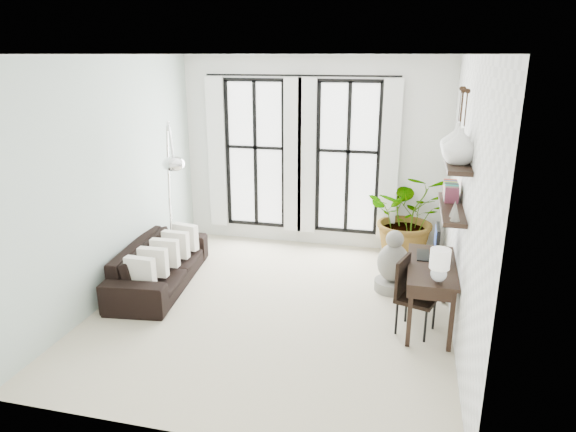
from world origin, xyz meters
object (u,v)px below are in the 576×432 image
(desk, at_px, (431,270))
(desk_chair, at_px, (410,290))
(sofa, at_px, (160,264))
(buddha, at_px, (393,266))
(arc_lamp, at_px, (170,161))
(plant, at_px, (409,216))

(desk, distance_m, desk_chair, 0.36)
(sofa, distance_m, desk, 3.78)
(desk, xyz_separation_m, buddha, (-0.47, 0.90, -0.36))
(desk_chair, distance_m, buddha, 1.11)
(desk, height_order, arc_lamp, arc_lamp)
(plant, bearing_deg, buddha, -97.98)
(plant, distance_m, desk_chair, 2.31)
(desk, distance_m, buddha, 1.07)
(sofa, relative_size, arc_lamp, 0.93)
(plant, xyz_separation_m, desk_chair, (0.07, -2.30, -0.22))
(arc_lamp, xyz_separation_m, buddha, (3.17, 0.26, -1.38))
(desk_chair, bearing_deg, sofa, -169.95)
(plant, xyz_separation_m, buddha, (-0.17, -1.23, -0.37))
(buddha, bearing_deg, plant, 82.02)
(sofa, bearing_deg, desk_chair, -104.58)
(plant, xyz_separation_m, desk, (0.30, -2.13, -0.01))
(arc_lamp, bearing_deg, desk, -9.90)
(desk, bearing_deg, arc_lamp, 170.10)
(sofa, distance_m, desk_chair, 3.56)
(arc_lamp, bearing_deg, sofa, -107.21)
(arc_lamp, distance_m, buddha, 3.47)
(desk_chair, relative_size, buddha, 1.03)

